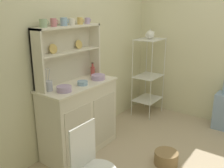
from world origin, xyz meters
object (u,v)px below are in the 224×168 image
bowl_mixing_large (64,89)px  wire_chair (90,163)px  utensil_jar (49,86)px  bakers_rack (149,71)px  jam_bottle (93,71)px  hutch_shelf_unit (67,50)px  floor_basket (166,158)px  cup_sage_0 (43,23)px  hutch_cabinet (79,117)px  porcelain_teapot (150,35)px

bowl_mixing_large → wire_chair: bearing=-120.3°
wire_chair → utensil_jar: utensil_jar is taller
bakers_rack → jam_bottle: size_ratio=7.03×
wire_chair → utensil_jar: size_ratio=3.42×
wire_chair → hutch_shelf_unit: bearing=30.1°
hutch_shelf_unit → floor_basket: 1.73m
cup_sage_0 → bowl_mixing_large: 0.72m
bakers_rack → wire_chair: bearing=-163.6°
hutch_cabinet → utensil_jar: utensil_jar is taller
wire_chair → utensil_jar: (0.34, 0.87, 0.43)m
floor_basket → wire_chair: bearing=167.9°
hutch_cabinet → porcelain_teapot: porcelain_teapot is taller
jam_bottle → bowl_mixing_large: bearing=-166.7°
bakers_rack → bowl_mixing_large: size_ratio=7.85×
wire_chair → floor_basket: wire_chair is taller
floor_basket → bowl_mixing_large: (-0.65, 0.95, 0.84)m
hutch_shelf_unit → cup_sage_0: size_ratio=9.74×
cup_sage_0 → utensil_jar: 0.66m
wire_chair → hutch_cabinet: bearing=24.8°
jam_bottle → floor_basket: bearing=-91.0°
bakers_rack → utensil_jar: (-1.92, 0.21, 0.20)m
floor_basket → hutch_cabinet: bearing=109.1°
cup_sage_0 → porcelain_teapot: size_ratio=0.44×
hutch_cabinet → hutch_shelf_unit: hutch_shelf_unit is taller
jam_bottle → cup_sage_0: bearing=177.2°
floor_basket → bowl_mixing_large: size_ratio=1.70×
bowl_mixing_large → jam_bottle: size_ratio=0.90×
hutch_shelf_unit → bowl_mixing_large: hutch_shelf_unit is taller
bakers_rack → cup_sage_0: size_ratio=13.10×
bakers_rack → hutch_cabinet: bearing=175.1°
jam_bottle → bakers_rack: bearing=-10.6°
hutch_shelf_unit → floor_basket: size_ratio=3.43×
floor_basket → utensil_jar: 1.59m
bakers_rack → cup_sage_0: cup_sage_0 is taller
bakers_rack → utensil_jar: bakers_rack is taller
bakers_rack → utensil_jar: 1.94m
hutch_cabinet → porcelain_teapot: size_ratio=4.57×
porcelain_teapot → floor_basket: bearing=-142.9°
wire_chair → cup_sage_0: bearing=45.0°
hutch_shelf_unit → bakers_rack: (1.54, -0.29, -0.53)m
bakers_rack → bowl_mixing_large: bakers_rack is taller
wire_chair → bowl_mixing_large: bowl_mixing_large is taller
wire_chair → cup_sage_0: cup_sage_0 is taller
porcelain_teapot → cup_sage_0: bearing=172.3°
floor_basket → cup_sage_0: 2.04m
hutch_cabinet → porcelain_teapot: (1.54, -0.13, 0.89)m
hutch_shelf_unit → cup_sage_0: (-0.35, -0.04, 0.33)m
bowl_mixing_large → hutch_shelf_unit: bearing=38.5°
cup_sage_0 → utensil_jar: (-0.03, -0.04, -0.66)m
wire_chair → porcelain_teapot: 2.50m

